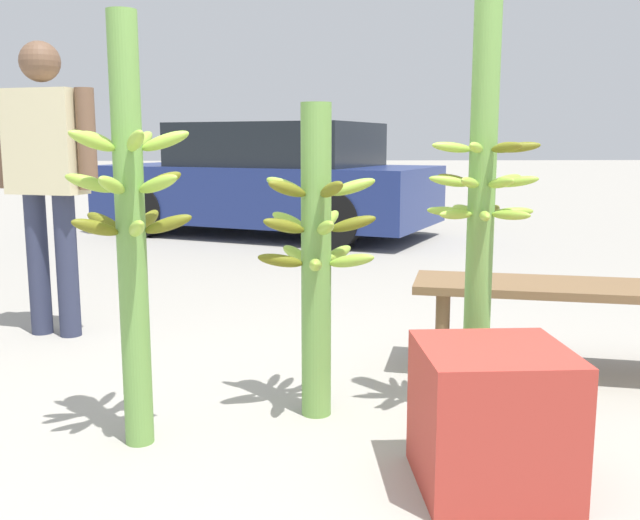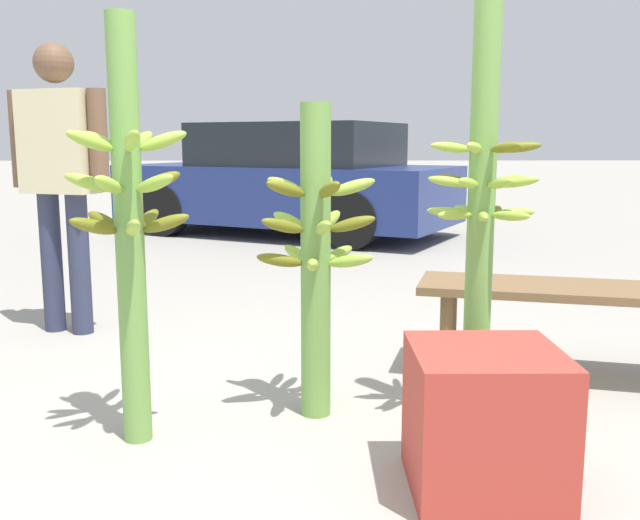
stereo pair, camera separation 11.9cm
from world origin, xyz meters
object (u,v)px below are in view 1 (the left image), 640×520
(banana_stalk_right, at_px, (481,207))
(produce_crate, at_px, (492,418))
(banana_stalk_center, at_px, (316,253))
(parked_car, at_px, (269,181))
(market_bench, at_px, (579,297))
(banana_stalk_left, at_px, (131,223))
(vendor_person, at_px, (46,164))

(banana_stalk_right, height_order, produce_crate, banana_stalk_right)
(banana_stalk_center, bearing_deg, banana_stalk_right, -9.42)
(banana_stalk_right, relative_size, parked_car, 0.39)
(banana_stalk_center, distance_m, market_bench, 1.38)
(banana_stalk_left, height_order, produce_crate, banana_stalk_left)
(banana_stalk_center, height_order, parked_car, parked_car)
(parked_car, height_order, produce_crate, parked_car)
(vendor_person, distance_m, market_bench, 2.97)
(banana_stalk_right, xyz_separation_m, parked_car, (-0.92, 5.96, -0.23))
(banana_stalk_left, xyz_separation_m, banana_stalk_right, (1.33, 0.14, 0.04))
(vendor_person, relative_size, parked_car, 0.39)
(vendor_person, distance_m, parked_car, 4.69)
(vendor_person, height_order, market_bench, vendor_person)
(banana_stalk_center, bearing_deg, market_bench, 17.89)
(parked_car, bearing_deg, produce_crate, -145.26)
(banana_stalk_left, relative_size, banana_stalk_right, 0.93)
(vendor_person, height_order, parked_car, vendor_person)
(banana_stalk_right, bearing_deg, produce_crate, -99.91)
(banana_stalk_right, relative_size, market_bench, 1.05)
(banana_stalk_left, height_order, parked_car, banana_stalk_left)
(banana_stalk_left, bearing_deg, market_bench, 18.66)
(banana_stalk_center, height_order, produce_crate, banana_stalk_center)
(banana_stalk_right, distance_m, produce_crate, 0.86)
(banana_stalk_left, distance_m, banana_stalk_center, 0.75)
(parked_car, bearing_deg, banana_stalk_center, -149.73)
(banana_stalk_center, relative_size, parked_car, 0.29)
(banana_stalk_center, relative_size, banana_stalk_right, 0.75)
(banana_stalk_center, relative_size, vendor_person, 0.76)
(banana_stalk_left, distance_m, banana_stalk_right, 1.33)
(banana_stalk_center, bearing_deg, produce_crate, -50.67)
(banana_stalk_left, distance_m, vendor_person, 1.78)
(market_bench, bearing_deg, banana_stalk_left, -146.24)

